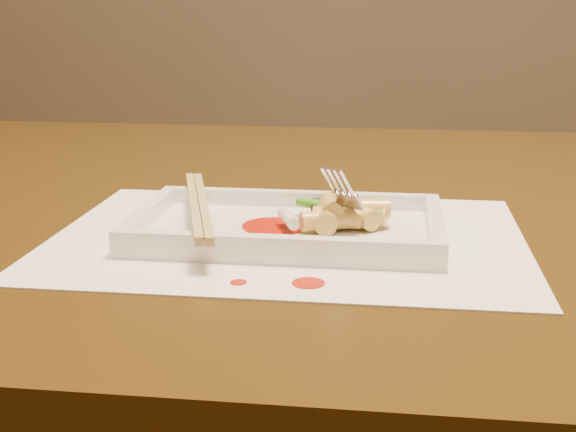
# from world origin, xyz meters

# --- Properties ---
(table) EXTENTS (1.40, 0.90, 0.75)m
(table) POSITION_xyz_m (0.00, 0.00, 0.65)
(table) COLOR black
(table) RESTS_ON ground
(placemat) EXTENTS (0.40, 0.30, 0.00)m
(placemat) POSITION_xyz_m (0.01, -0.16, 0.75)
(placemat) COLOR white
(placemat) RESTS_ON table
(sauce_splatter_a) EXTENTS (0.02, 0.02, 0.00)m
(sauce_splatter_a) POSITION_xyz_m (0.04, -0.27, 0.75)
(sauce_splatter_a) COLOR #B91505
(sauce_splatter_a) RESTS_ON placemat
(sauce_splatter_b) EXTENTS (0.01, 0.01, 0.00)m
(sauce_splatter_b) POSITION_xyz_m (-0.01, -0.28, 0.75)
(sauce_splatter_b) COLOR #B91505
(sauce_splatter_b) RESTS_ON placemat
(plate_base) EXTENTS (0.26, 0.16, 0.01)m
(plate_base) POSITION_xyz_m (0.01, -0.16, 0.76)
(plate_base) COLOR white
(plate_base) RESTS_ON placemat
(plate_rim_far) EXTENTS (0.26, 0.01, 0.01)m
(plate_rim_far) POSITION_xyz_m (0.01, -0.09, 0.77)
(plate_rim_far) COLOR white
(plate_rim_far) RESTS_ON plate_base
(plate_rim_near) EXTENTS (0.26, 0.01, 0.01)m
(plate_rim_near) POSITION_xyz_m (0.01, -0.23, 0.77)
(plate_rim_near) COLOR white
(plate_rim_near) RESTS_ON plate_base
(plate_rim_left) EXTENTS (0.01, 0.14, 0.01)m
(plate_rim_left) POSITION_xyz_m (-0.11, -0.16, 0.77)
(plate_rim_left) COLOR white
(plate_rim_left) RESTS_ON plate_base
(plate_rim_right) EXTENTS (0.01, 0.14, 0.01)m
(plate_rim_right) POSITION_xyz_m (0.14, -0.16, 0.77)
(plate_rim_right) COLOR white
(plate_rim_right) RESTS_ON plate_base
(veg_piece) EXTENTS (0.04, 0.03, 0.01)m
(veg_piece) POSITION_xyz_m (0.05, -0.12, 0.77)
(veg_piece) COLOR black
(veg_piece) RESTS_ON plate_base
(scallion_white) EXTENTS (0.02, 0.04, 0.01)m
(scallion_white) POSITION_xyz_m (0.01, -0.17, 0.77)
(scallion_white) COLOR #EAEACC
(scallion_white) RESTS_ON plate_base
(scallion_green) EXTENTS (0.08, 0.05, 0.01)m
(scallion_green) POSITION_xyz_m (0.05, -0.14, 0.77)
(scallion_green) COLOR #2E9317
(scallion_green) RESTS_ON plate_base
(chopstick_a) EXTENTS (0.07, 0.22, 0.01)m
(chopstick_a) POSITION_xyz_m (-0.07, -0.16, 0.78)
(chopstick_a) COLOR tan
(chopstick_a) RESTS_ON plate_rim_near
(chopstick_b) EXTENTS (0.07, 0.22, 0.01)m
(chopstick_b) POSITION_xyz_m (-0.06, -0.16, 0.78)
(chopstick_b) COLOR tan
(chopstick_b) RESTS_ON plate_rim_near
(fork) EXTENTS (0.09, 0.10, 0.14)m
(fork) POSITION_xyz_m (0.08, -0.14, 0.83)
(fork) COLOR silver
(fork) RESTS_ON plate_base
(sauce_blob_0) EXTENTS (0.06, 0.06, 0.00)m
(sauce_blob_0) POSITION_xyz_m (0.00, -0.16, 0.76)
(sauce_blob_0) COLOR #B91505
(sauce_blob_0) RESTS_ON plate_base
(rice_cake_0) EXTENTS (0.05, 0.02, 0.02)m
(rice_cake_0) POSITION_xyz_m (0.07, -0.15, 0.77)
(rice_cake_0) COLOR #E2CA69
(rice_cake_0) RESTS_ON plate_base
(rice_cake_1) EXTENTS (0.04, 0.02, 0.02)m
(rice_cake_1) POSITION_xyz_m (0.05, -0.16, 0.77)
(rice_cake_1) COLOR #E2CA69
(rice_cake_1) RESTS_ON plate_base
(rice_cake_2) EXTENTS (0.05, 0.02, 0.02)m
(rice_cake_2) POSITION_xyz_m (0.07, -0.15, 0.78)
(rice_cake_2) COLOR #E2CA69
(rice_cake_2) RESTS_ON plate_base
(rice_cake_3) EXTENTS (0.02, 0.05, 0.02)m
(rice_cake_3) POSITION_xyz_m (0.05, -0.16, 0.77)
(rice_cake_3) COLOR #E2CA69
(rice_cake_3) RESTS_ON plate_base
(rice_cake_4) EXTENTS (0.04, 0.04, 0.02)m
(rice_cake_4) POSITION_xyz_m (0.07, -0.15, 0.77)
(rice_cake_4) COLOR #E2CA69
(rice_cake_4) RESTS_ON plate_base
(rice_cake_5) EXTENTS (0.02, 0.04, 0.02)m
(rice_cake_5) POSITION_xyz_m (0.05, -0.15, 0.78)
(rice_cake_5) COLOR #E2CA69
(rice_cake_5) RESTS_ON plate_base
(rice_cake_6) EXTENTS (0.04, 0.03, 0.02)m
(rice_cake_6) POSITION_xyz_m (0.05, -0.17, 0.77)
(rice_cake_6) COLOR #E2CA69
(rice_cake_6) RESTS_ON plate_base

